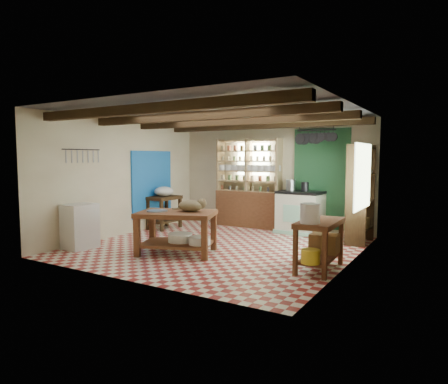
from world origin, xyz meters
The scene contains 30 objects.
floor centered at (0.00, 0.00, -0.01)m, with size 5.00×5.00×0.02m, color maroon.
ceiling centered at (0.00, 0.00, 2.60)m, with size 5.00×5.00×0.02m, color #4D4C52.
wall_back centered at (0.00, 2.50, 1.30)m, with size 5.00×0.04×2.60m, color beige.
wall_front centered at (0.00, -2.50, 1.30)m, with size 5.00×0.04×2.60m, color beige.
wall_left centered at (-2.50, 0.00, 1.30)m, with size 0.04×5.00×2.60m, color beige.
wall_right centered at (2.50, 0.00, 1.30)m, with size 0.04×5.00×2.60m, color beige.
ceiling_beams centered at (0.00, 0.00, 2.48)m, with size 5.00×3.80×0.15m, color #382613.
blue_wall_patch centered at (-2.47, 0.90, 1.10)m, with size 0.04×1.40×1.60m, color blue.
green_wall_patch centered at (1.25, 2.47, 1.25)m, with size 1.30×0.04×2.30m, color #21532E.
window_back centered at (-0.50, 2.48, 1.70)m, with size 0.90×0.02×0.80m, color white.
window_right centered at (2.48, 1.00, 1.40)m, with size 0.02×1.30×1.20m, color white.
utensil_rail centered at (-2.44, -1.20, 1.78)m, with size 0.06×0.90×0.28m, color black.
pot_rack centered at (1.25, 2.05, 2.18)m, with size 0.86×0.12×0.36m, color black.
shelving_unit centered at (-0.55, 2.31, 1.10)m, with size 1.70×0.34×2.20m, color tan.
tall_rack centered at (2.28, 1.80, 1.00)m, with size 0.40×0.86×2.00m, color #382613.
work_table centered at (-0.37, -0.85, 0.38)m, with size 1.35×0.90×0.77m, color brown.
stove centered at (0.88, 2.15, 0.49)m, with size 1.00×0.67×0.98m, color beige.
prep_table centered at (-2.20, 1.02, 0.40)m, with size 0.54×0.79×0.80m, color #382613.
white_cabinet centered at (-2.22, -1.48, 0.43)m, with size 0.48×0.57×0.86m, color silver.
right_counter centered at (2.18, -0.54, 0.39)m, with size 0.54×1.08×0.78m, color brown.
cat centered at (-0.16, -0.71, 0.87)m, with size 0.47×0.36×0.21m, color olive.
steel_tray centered at (-0.68, -1.02, 0.78)m, with size 0.38×0.38×0.02m, color #929399.
basin_large centered at (-0.34, -0.78, 0.28)m, with size 0.44×0.44×0.15m, color silver.
basin_small centered at (0.08, -0.78, 0.27)m, with size 0.39×0.39×0.14m, color silver.
kettle_left centered at (0.63, 2.16, 1.10)m, with size 0.22×0.22×0.26m, color #929399.
kettle_right centered at (0.98, 2.14, 1.08)m, with size 0.17×0.17×0.21m, color black.
enamel_bowl centered at (-2.20, 1.02, 0.92)m, with size 0.47×0.47×0.23m, color silver.
white_bucket centered at (2.14, -0.89, 0.92)m, with size 0.30×0.30×0.30m, color silver.
wicker_basket centered at (2.17, -0.24, 0.36)m, with size 0.43×0.35×0.30m, color olive.
yellow_tub centered at (2.19, -0.99, 0.31)m, with size 0.28×0.28×0.20m, color yellow.
Camera 1 is at (4.05, -6.54, 1.75)m, focal length 32.00 mm.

